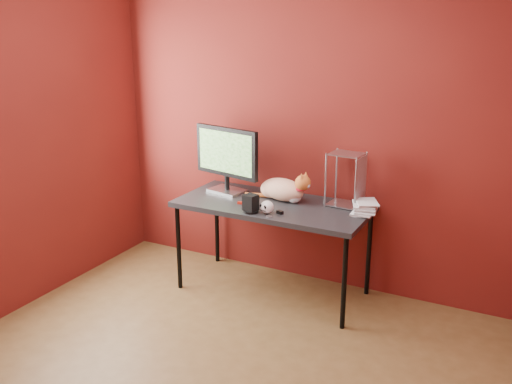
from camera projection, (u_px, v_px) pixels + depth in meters
The scene contains 11 objects.
room at pixel (188, 155), 3.00m from camera, with size 3.52×3.52×2.61m.
desk at pixel (273, 209), 4.45m from camera, with size 1.50×0.70×0.75m.
monitor at pixel (227, 157), 4.64m from camera, with size 0.62×0.26×0.54m.
cat at pixel (283, 189), 4.49m from camera, with size 0.56×0.26×0.26m.
skull_mug at pixel (267, 207), 4.20m from camera, with size 0.10×0.11×0.10m.
speaker at pixel (251, 204), 4.22m from camera, with size 0.12×0.12×0.14m.
book_stack at pixel (358, 144), 4.09m from camera, with size 0.23×0.25×1.03m.
wire_rack at pixel (346, 179), 4.33m from camera, with size 0.26×0.22×0.42m.
pocket_knife at pixel (243, 203), 4.42m from camera, with size 0.09×0.02×0.02m, color maroon.
black_gadget at pixel (280, 212), 4.20m from camera, with size 0.05×0.03×0.02m, color black.
washer at pixel (269, 216), 4.15m from camera, with size 0.05×0.05×0.00m, color #A9AAAE.
Camera 1 is at (1.66, -2.44, 2.15)m, focal length 40.00 mm.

